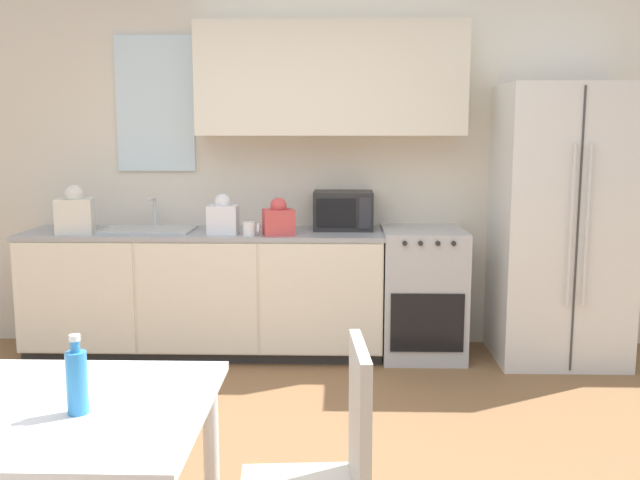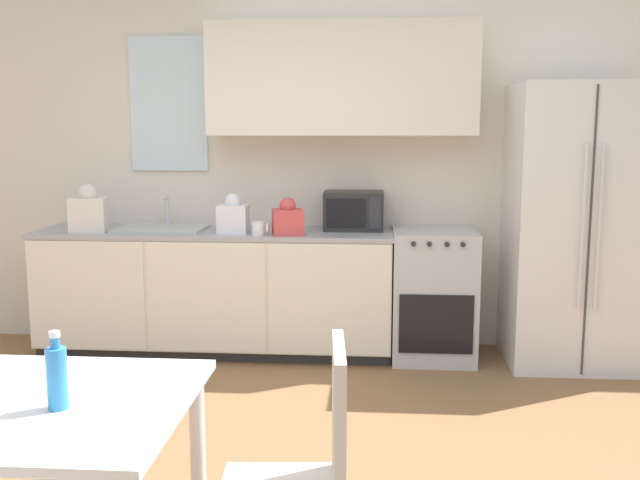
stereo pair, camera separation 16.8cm
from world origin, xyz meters
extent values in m
cube|color=beige|center=(0.00, 2.37, 1.35)|extent=(12.00, 0.06, 2.70)
cube|color=silver|center=(-0.87, 2.33, 1.78)|extent=(0.57, 0.04, 0.97)
cube|color=silver|center=(0.41, 2.18, 1.94)|extent=(1.87, 0.32, 0.78)
cube|color=#333333|center=(-0.48, 2.07, 0.04)|extent=(2.50, 0.55, 0.08)
cube|color=silver|center=(-0.48, 2.04, 0.47)|extent=(2.50, 0.61, 0.78)
cube|color=silver|center=(-1.31, 1.73, 0.47)|extent=(0.81, 0.01, 0.76)
cube|color=silver|center=(-0.48, 1.73, 0.47)|extent=(0.81, 0.01, 0.76)
cube|color=silver|center=(0.35, 1.73, 0.47)|extent=(0.81, 0.01, 0.76)
cube|color=#9EA0A5|center=(-0.48, 2.04, 0.87)|extent=(2.52, 0.63, 0.03)
cube|color=#B7BABC|center=(1.06, 2.04, 0.45)|extent=(0.57, 0.61, 0.91)
cube|color=black|center=(1.06, 1.73, 0.32)|extent=(0.49, 0.01, 0.40)
cylinder|color=#262626|center=(0.90, 1.72, 0.86)|extent=(0.03, 0.02, 0.03)
cylinder|color=#262626|center=(1.01, 1.72, 0.86)|extent=(0.03, 0.02, 0.03)
cylinder|color=#262626|center=(1.12, 1.72, 0.86)|extent=(0.03, 0.02, 0.03)
cylinder|color=#262626|center=(1.22, 1.72, 0.86)|extent=(0.03, 0.02, 0.03)
cube|color=silver|center=(1.99, 1.99, 0.95)|extent=(0.85, 0.71, 1.89)
cube|color=#3F3F3F|center=(1.99, 1.63, 0.95)|extent=(0.01, 0.01, 1.83)
cylinder|color=silver|center=(1.94, 1.60, 0.99)|extent=(0.02, 0.02, 1.04)
cylinder|color=silver|center=(2.04, 1.60, 0.99)|extent=(0.02, 0.02, 1.04)
cube|color=#B7BABC|center=(-0.87, 2.04, 0.90)|extent=(0.62, 0.43, 0.02)
cylinder|color=silver|center=(-0.87, 2.21, 1.01)|extent=(0.02, 0.02, 0.21)
cylinder|color=silver|center=(-0.87, 2.14, 1.10)|extent=(0.02, 0.14, 0.02)
cube|color=#282828|center=(0.50, 2.16, 1.02)|extent=(0.42, 0.31, 0.27)
cube|color=black|center=(0.45, 2.00, 1.02)|extent=(0.27, 0.01, 0.20)
cube|color=#2D2D33|center=(0.65, 2.00, 1.02)|extent=(0.08, 0.01, 0.22)
cylinder|color=white|center=(-0.13, 1.82, 0.93)|extent=(0.08, 0.08, 0.09)
torus|color=white|center=(-0.07, 1.82, 0.94)|extent=(0.02, 0.07, 0.07)
cube|color=#D14C4C|center=(0.06, 1.87, 0.97)|extent=(0.24, 0.22, 0.17)
sphere|color=#D14C4C|center=(0.06, 1.87, 1.09)|extent=(0.13, 0.13, 0.11)
cube|color=white|center=(-0.32, 1.92, 0.98)|extent=(0.20, 0.17, 0.19)
sphere|color=white|center=(-0.32, 1.92, 1.11)|extent=(0.11, 0.11, 0.11)
cube|color=silver|center=(-1.34, 1.91, 1.01)|extent=(0.28, 0.25, 0.24)
sphere|color=silver|center=(-1.34, 1.91, 1.16)|extent=(0.16, 0.16, 0.13)
cube|color=white|center=(-0.39, -0.88, 0.75)|extent=(0.94, 0.85, 0.03)
cylinder|color=white|center=(0.02, -0.51, 0.37)|extent=(0.06, 0.06, 0.74)
cube|color=beige|center=(0.54, -0.77, 0.69)|extent=(0.06, 0.37, 0.48)
cylinder|color=#338CD8|center=(-0.29, -0.93, 0.86)|extent=(0.06, 0.06, 0.19)
cylinder|color=#338CD8|center=(-0.29, -0.93, 0.97)|extent=(0.03, 0.03, 0.03)
cylinder|color=white|center=(-0.29, -0.93, 1.00)|extent=(0.03, 0.03, 0.02)
camera|label=1|loc=(0.47, -2.90, 1.59)|focal=40.00mm
camera|label=2|loc=(0.64, -2.89, 1.59)|focal=40.00mm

